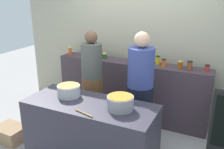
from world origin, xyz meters
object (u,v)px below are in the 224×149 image
Objects in this scene: preserve_jar_10 at (207,68)px; bread_crate at (11,133)px; preserve_jar_3 at (104,56)px; cook_in_cap at (140,96)px; preserve_jar_0 at (70,51)px; wooden_spoon at (84,113)px; preserve_jar_5 at (145,60)px; preserve_jar_6 at (158,60)px; preserve_jar_7 at (164,63)px; preserve_jar_9 at (190,66)px; cooking_pot_center at (120,103)px; preserve_jar_4 at (131,59)px; preserve_jar_2 at (100,53)px; preserve_jar_8 at (180,65)px; cook_with_tongs at (92,86)px; preserve_jar_1 at (91,54)px; cooking_pot_left at (69,91)px.

preserve_jar_10 is 0.22× the size of bread_crate.
cook_in_cap is (0.93, -0.69, -0.33)m from preserve_jar_3.
wooden_spoon is (1.33, -1.66, -0.25)m from preserve_jar_0.
preserve_jar_5 is 0.99m from preserve_jar_10.
preserve_jar_6 reaches higher than preserve_jar_7.
preserve_jar_6 is 0.54m from preserve_jar_9.
preserve_jar_5 reaches higher than cooking_pot_center.
preserve_jar_3 is 0.30× the size of cooking_pot_center.
preserve_jar_3 is 0.06× the size of cook_in_cap.
cook_in_cap is at bearing -57.49° from preserve_jar_4.
cook_in_cap is (-0.03, -0.74, -0.35)m from preserve_jar_6.
preserve_jar_2 is at bearing 176.26° from preserve_jar_9.
preserve_jar_8 is 0.08× the size of cook_with_tongs.
preserve_jar_1 is 1.09× the size of preserve_jar_5.
preserve_jar_0 reaches higher than preserve_jar_7.
preserve_jar_4 is at bearing 180.00° from preserve_jar_9.
cooking_pot_left is (-0.61, -1.33, -0.17)m from preserve_jar_5.
preserve_jar_6 is at bearing 78.20° from wooden_spoon.
preserve_jar_4 is at bearing 46.63° from bread_crate.
preserve_jar_9 reaches higher than cooking_pot_left.
preserve_jar_5 is 0.74m from preserve_jar_9.
preserve_jar_4 is 0.93× the size of preserve_jar_8.
preserve_jar_3 is 1.69m from cooking_pot_center.
preserve_jar_5 is 1.71m from wooden_spoon.
preserve_jar_4 is 1.66m from wooden_spoon.
preserve_jar_0 is at bearing 175.48° from preserve_jar_1.
cooking_pot_left is 1.03m from cook_in_cap.
cook_in_cap reaches higher than preserve_jar_1.
preserve_jar_9 is (0.53, -0.10, 0.00)m from preserve_jar_6.
cooking_pot_center is 0.73m from cook_in_cap.
preserve_jar_1 is 1.00× the size of preserve_jar_6.
cooking_pot_center is at bearing -90.20° from cook_in_cap.
preserve_jar_9 is 1.89m from wooden_spoon.
preserve_jar_9 reaches higher than preserve_jar_5.
preserve_jar_10 is at bearing 2.93° from preserve_jar_4.
cook_with_tongs reaches higher than preserve_jar_0.
preserve_jar_9 reaches higher than preserve_jar_1.
cooking_pot_center is (1.65, -1.36, -0.17)m from preserve_jar_0.
bread_crate is (-1.62, -1.51, -1.00)m from preserve_jar_5.
preserve_jar_6 reaches higher than cooking_pot_center.
cooking_pot_left is (0.39, -1.26, -0.18)m from preserve_jar_1.
cook_with_tongs reaches higher than preserve_jar_8.
preserve_jar_9 is at bearing -0.00° from preserve_jar_4.
preserve_jar_4 is at bearing -9.36° from preserve_jar_2.
preserve_jar_7 is at bearing 36.63° from bread_crate.
preserve_jar_0 is 1.14× the size of preserve_jar_5.
cook_in_cap is at bearing -21.62° from preserve_jar_0.
preserve_jar_7 reaches higher than preserve_jar_10.
preserve_jar_2 is at bearing 175.74° from preserve_jar_5.
preserve_jar_10 reaches higher than cooking_pot_center.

